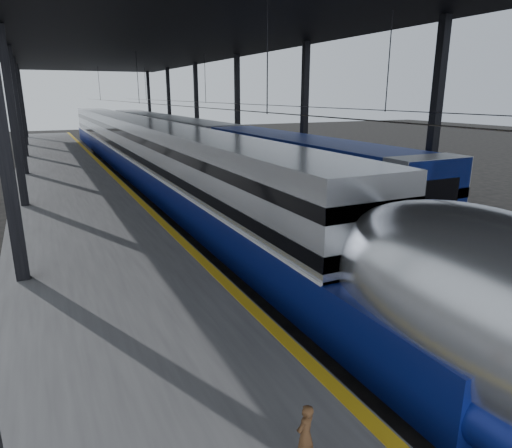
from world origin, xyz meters
TOP-DOWN VIEW (x-y plane):
  - ground at (0.00, 0.00)m, footprint 160.00×160.00m
  - platform at (-3.50, 20.00)m, footprint 6.00×80.00m
  - yellow_strip at (-0.70, 20.00)m, footprint 0.30×80.00m
  - rails at (4.50, 20.00)m, footprint 6.52×80.00m
  - canopy at (1.90, 20.00)m, footprint 18.00×75.00m
  - tgv_train at (2.00, 23.75)m, footprint 3.01×65.20m
  - second_train at (7.00, 29.36)m, footprint 2.93×56.05m
  - child at (-2.11, -4.29)m, footprint 0.41×0.35m

SIDE VIEW (x-z plane):
  - ground at x=0.00m, z-range 0.00..0.00m
  - rails at x=4.50m, z-range 0.00..0.16m
  - platform at x=-3.50m, z-range 0.00..1.00m
  - yellow_strip at x=-0.70m, z-range 1.00..1.01m
  - child at x=-2.11m, z-range 1.00..1.95m
  - tgv_train at x=2.00m, z-range -0.14..4.18m
  - second_train at x=7.00m, z-range 0.03..4.06m
  - canopy at x=1.90m, z-range 4.38..13.85m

